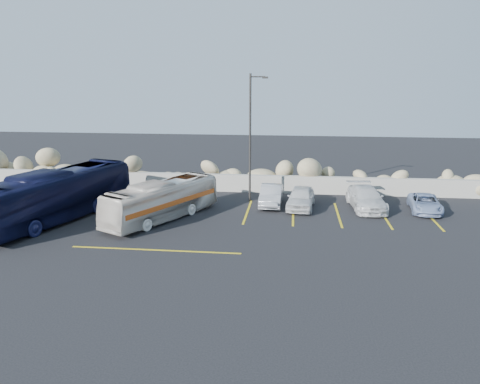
# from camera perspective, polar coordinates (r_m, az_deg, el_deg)

# --- Properties ---
(ground) EXTENTS (90.00, 90.00, 0.00)m
(ground) POSITION_cam_1_polar(r_m,az_deg,el_deg) (21.66, -7.87, -7.32)
(ground) COLOR black
(ground) RESTS_ON ground
(seawall) EXTENTS (60.00, 0.40, 1.20)m
(seawall) POSITION_cam_1_polar(r_m,az_deg,el_deg) (32.76, -2.74, 1.16)
(seawall) COLOR gray
(seawall) RESTS_ON ground
(riprap_pile) EXTENTS (54.00, 2.80, 2.60)m
(riprap_pile) POSITION_cam_1_polar(r_m,az_deg,el_deg) (33.77, -2.43, 2.76)
(riprap_pile) COLOR tan
(riprap_pile) RESTS_ON ground
(parking_lines) EXTENTS (18.16, 9.36, 0.01)m
(parking_lines) POSITION_cam_1_polar(r_m,az_deg,el_deg) (26.28, 5.05, -3.41)
(parking_lines) COLOR gold
(parking_lines) RESTS_ON ground
(lamppost) EXTENTS (1.14, 0.18, 8.00)m
(lamppost) POSITION_cam_1_polar(r_m,az_deg,el_deg) (29.36, 1.35, 7.02)
(lamppost) COLOR #2D2B28
(lamppost) RESTS_ON ground
(vintage_bus) EXTENTS (5.24, 7.73, 2.17)m
(vintage_bus) POSITION_cam_1_polar(r_m,az_deg,el_deg) (26.44, -9.47, -1.01)
(vintage_bus) COLOR silver
(vintage_bus) RESTS_ON ground
(tour_coach) EXTENTS (5.28, 10.43, 2.84)m
(tour_coach) POSITION_cam_1_polar(r_m,az_deg,el_deg) (27.77, -21.47, -0.37)
(tour_coach) COLOR black
(tour_coach) RESTS_ON ground
(car_a) EXTENTS (1.93, 3.99, 1.31)m
(car_a) POSITION_cam_1_polar(r_m,az_deg,el_deg) (28.64, 7.44, -0.68)
(car_a) COLOR silver
(car_a) RESTS_ON ground
(car_b) EXTENTS (1.38, 3.78, 1.24)m
(car_b) POSITION_cam_1_polar(r_m,az_deg,el_deg) (29.18, 3.83, -0.40)
(car_b) COLOR #A1A2A6
(car_b) RESTS_ON ground
(car_c) EXTENTS (2.24, 4.65, 1.30)m
(car_c) POSITION_cam_1_polar(r_m,az_deg,el_deg) (29.29, 15.11, -0.73)
(car_c) COLOR silver
(car_c) RESTS_ON ground
(car_d) EXTENTS (2.03, 3.78, 1.01)m
(car_d) POSITION_cam_1_polar(r_m,az_deg,el_deg) (29.79, 21.63, -1.29)
(car_d) COLOR #8496BB
(car_d) RESTS_ON ground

